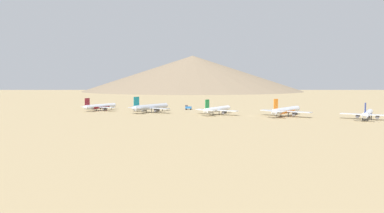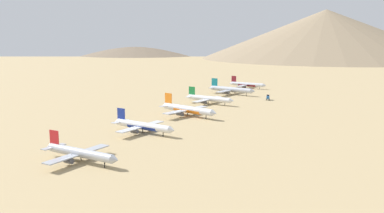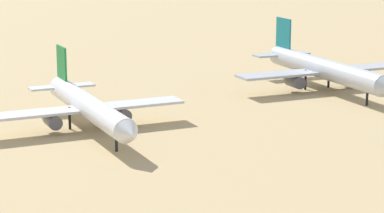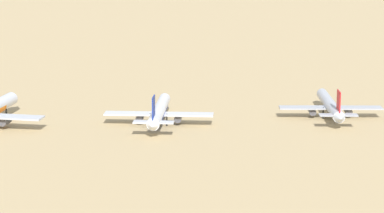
{
  "view_description": "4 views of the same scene",
  "coord_description": "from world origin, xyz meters",
  "px_view_note": "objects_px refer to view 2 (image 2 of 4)",
  "views": [
    {
      "loc": [
        -238.04,
        -88.83,
        24.32
      ],
      "look_at": [
        -2.26,
        46.4,
        5.13
      ],
      "focal_mm": 33.71,
      "sensor_mm": 36.0,
      "label": 1
    },
    {
      "loc": [
        144.81,
        -231.3,
        48.64
      ],
      "look_at": [
        9.18,
        -18.66,
        5.58
      ],
      "focal_mm": 38.62,
      "sensor_mm": 36.0,
      "label": 2
    },
    {
      "loc": [
        115.25,
        -16.83,
        32.37
      ],
      "look_at": [
        0.17,
        41.01,
        3.08
      ],
      "focal_mm": 74.82,
      "sensor_mm": 36.0,
      "label": 3
    },
    {
      "loc": [
        -213.11,
        -90.79,
        56.81
      ],
      "look_at": [
        21.45,
        -81.83,
        3.64
      ],
      "focal_mm": 74.43,
      "sensor_mm": 36.0,
      "label": 4
    }
  ],
  "objects_px": {
    "parked_jet_2": "(187,109)",
    "parked_jet_5": "(247,84)",
    "parked_jet_1": "(143,126)",
    "service_truck": "(268,97)",
    "parked_jet_0": "(80,153)",
    "parked_jet_3": "(209,99)",
    "parked_jet_4": "(231,89)"
  },
  "relations": [
    {
      "from": "parked_jet_2",
      "to": "parked_jet_5",
      "type": "distance_m",
      "value": 148.27
    },
    {
      "from": "parked_jet_1",
      "to": "service_truck",
      "type": "bearing_deg",
      "value": 85.35
    },
    {
      "from": "parked_jet_0",
      "to": "service_truck",
      "type": "xyz_separation_m",
      "value": [
        0.72,
        189.61,
        -1.66
      ]
    },
    {
      "from": "service_truck",
      "to": "parked_jet_1",
      "type": "bearing_deg",
      "value": -94.65
    },
    {
      "from": "parked_jet_3",
      "to": "parked_jet_4",
      "type": "distance_m",
      "value": 53.52
    },
    {
      "from": "parked_jet_0",
      "to": "parked_jet_1",
      "type": "distance_m",
      "value": 52.46
    },
    {
      "from": "parked_jet_0",
      "to": "parked_jet_2",
      "type": "bearing_deg",
      "value": 98.98
    },
    {
      "from": "parked_jet_1",
      "to": "parked_jet_5",
      "type": "height_order",
      "value": "parked_jet_1"
    },
    {
      "from": "parked_jet_0",
      "to": "parked_jet_5",
      "type": "bearing_deg",
      "value": 100.09
    },
    {
      "from": "parked_jet_3",
      "to": "service_truck",
      "type": "relative_size",
      "value": 7.13
    },
    {
      "from": "parked_jet_4",
      "to": "service_truck",
      "type": "distance_m",
      "value": 39.83
    },
    {
      "from": "service_truck",
      "to": "parked_jet_5",
      "type": "bearing_deg",
      "value": 127.83
    },
    {
      "from": "service_truck",
      "to": "parked_jet_3",
      "type": "bearing_deg",
      "value": -124.89
    },
    {
      "from": "parked_jet_3",
      "to": "service_truck",
      "type": "xyz_separation_m",
      "value": [
        28.88,
        41.41,
        -1.86
      ]
    },
    {
      "from": "parked_jet_1",
      "to": "parked_jet_5",
      "type": "bearing_deg",
      "value": 99.7
    },
    {
      "from": "parked_jet_0",
      "to": "service_truck",
      "type": "relative_size",
      "value": 6.77
    },
    {
      "from": "parked_jet_2",
      "to": "parked_jet_3",
      "type": "bearing_deg",
      "value": 104.55
    },
    {
      "from": "parked_jet_1",
      "to": "parked_jet_2",
      "type": "distance_m",
      "value": 50.46
    },
    {
      "from": "parked_jet_5",
      "to": "service_truck",
      "type": "height_order",
      "value": "parked_jet_5"
    },
    {
      "from": "parked_jet_2",
      "to": "service_truck",
      "type": "distance_m",
      "value": 89.67
    },
    {
      "from": "parked_jet_1",
      "to": "parked_jet_5",
      "type": "relative_size",
      "value": 1.04
    },
    {
      "from": "parked_jet_0",
      "to": "parked_jet_3",
      "type": "distance_m",
      "value": 150.85
    },
    {
      "from": "parked_jet_1",
      "to": "parked_jet_4",
      "type": "xyz_separation_m",
      "value": [
        -26.9,
        149.51,
        0.51
      ]
    },
    {
      "from": "parked_jet_2",
      "to": "service_truck",
      "type": "height_order",
      "value": "parked_jet_2"
    },
    {
      "from": "parked_jet_0",
      "to": "parked_jet_2",
      "type": "height_order",
      "value": "parked_jet_2"
    },
    {
      "from": "parked_jet_4",
      "to": "service_truck",
      "type": "relative_size",
      "value": 7.82
    },
    {
      "from": "parked_jet_4",
      "to": "parked_jet_2",
      "type": "bearing_deg",
      "value": -77.87
    },
    {
      "from": "parked_jet_1",
      "to": "parked_jet_3",
      "type": "distance_m",
      "value": 98.4
    },
    {
      "from": "parked_jet_0",
      "to": "parked_jet_5",
      "type": "xyz_separation_m",
      "value": [
        -43.97,
        247.16,
        -0.09
      ]
    },
    {
      "from": "parked_jet_5",
      "to": "parked_jet_2",
      "type": "bearing_deg",
      "value": -79.15
    },
    {
      "from": "parked_jet_0",
      "to": "parked_jet_1",
      "type": "relative_size",
      "value": 0.97
    },
    {
      "from": "parked_jet_4",
      "to": "parked_jet_5",
      "type": "relative_size",
      "value": 1.17
    }
  ]
}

